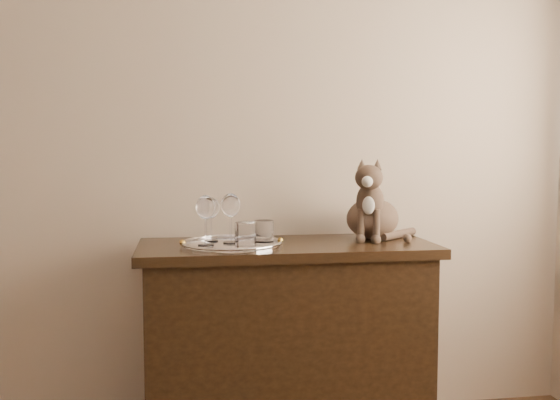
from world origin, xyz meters
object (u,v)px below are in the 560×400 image
(cat, at_px, (373,198))
(wine_glass_d, at_px, (231,218))
(tray, at_px, (232,245))
(wine_glass_a, at_px, (211,219))
(tumbler_c, at_px, (264,231))
(sideboard, at_px, (287,345))
(wine_glass_c, at_px, (206,220))
(tumbler_a, at_px, (245,234))

(cat, bearing_deg, wine_glass_d, -145.50)
(tray, xyz_separation_m, wine_glass_a, (-0.08, 0.08, 0.09))
(wine_glass_d, bearing_deg, tumbler_c, 7.69)
(sideboard, height_order, wine_glass_c, wine_glass_c)
(sideboard, relative_size, wine_glass_d, 5.96)
(tray, relative_size, cat, 1.16)
(cat, bearing_deg, sideboard, -142.08)
(tray, distance_m, tumbler_c, 0.14)
(wine_glass_c, relative_size, tumbler_a, 2.13)
(wine_glass_a, xyz_separation_m, tumbler_c, (0.21, -0.05, -0.05))
(sideboard, xyz_separation_m, tumbler_c, (-0.09, 0.00, 0.48))
(sideboard, height_order, wine_glass_a, wine_glass_a)
(tray, bearing_deg, cat, 11.32)
(wine_glass_a, height_order, cat, cat)
(sideboard, relative_size, tumbler_a, 12.85)
(tumbler_c, xyz_separation_m, cat, (0.48, 0.09, 0.12))
(wine_glass_a, distance_m, tumbler_a, 0.20)
(wine_glass_c, height_order, tumbler_a, wine_glass_c)
(wine_glass_c, bearing_deg, cat, 12.07)
(sideboard, distance_m, tray, 0.49)
(wine_glass_c, bearing_deg, tray, 16.42)
(tumbler_a, bearing_deg, tray, 123.91)
(wine_glass_a, xyz_separation_m, tumbler_a, (0.13, -0.15, -0.04))
(tumbler_a, bearing_deg, wine_glass_d, 121.10)
(sideboard, distance_m, wine_glass_c, 0.63)
(tray, relative_size, wine_glass_d, 1.99)
(sideboard, distance_m, tumbler_a, 0.52)
(wine_glass_d, height_order, cat, cat)
(wine_glass_c, distance_m, wine_glass_d, 0.11)
(wine_glass_a, distance_m, wine_glass_c, 0.12)
(sideboard, height_order, tray, tray)
(sideboard, height_order, wine_glass_d, wine_glass_d)
(wine_glass_c, bearing_deg, sideboard, 10.44)
(wine_glass_a, height_order, wine_glass_c, wine_glass_c)
(tray, relative_size, tumbler_c, 4.55)
(tray, relative_size, wine_glass_c, 2.01)
(sideboard, bearing_deg, tumbler_a, -150.80)
(wine_glass_d, bearing_deg, sideboard, 4.00)
(wine_glass_a, relative_size, wine_glass_c, 0.91)
(sideboard, distance_m, wine_glass_d, 0.58)
(sideboard, relative_size, tray, 3.00)
(wine_glass_d, xyz_separation_m, tumbler_a, (0.05, -0.08, -0.05))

